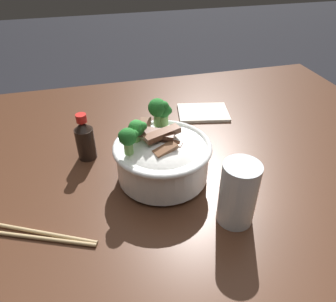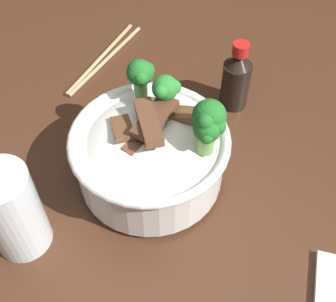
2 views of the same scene
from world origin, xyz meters
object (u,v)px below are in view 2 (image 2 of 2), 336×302
at_px(rice_bowl, 151,149).
at_px(drinking_glass, 14,216).
at_px(soy_sauce_bottle, 236,79).
at_px(chopsticks_pair, 104,59).

height_order(rice_bowl, drinking_glass, rice_bowl).
bearing_deg(soy_sauce_bottle, chopsticks_pair, -113.01).
xyz_separation_m(drinking_glass, chopsticks_pair, (-0.35, 0.04, -0.05)).
xyz_separation_m(rice_bowl, soy_sauce_bottle, (-0.15, 0.11, -0.01)).
bearing_deg(soy_sauce_bottle, rice_bowl, -36.91).
distance_m(chopsticks_pair, soy_sauce_bottle, 0.24).
distance_m(rice_bowl, soy_sauce_bottle, 0.19).
bearing_deg(drinking_glass, rice_bowl, 124.24).
height_order(rice_bowl, soy_sauce_bottle, rice_bowl).
distance_m(drinking_glass, soy_sauce_bottle, 0.37).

